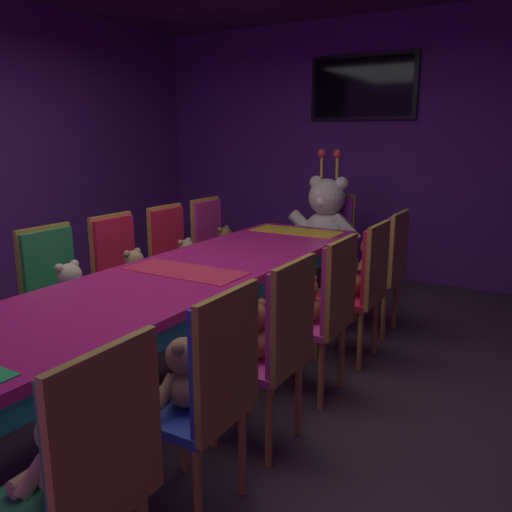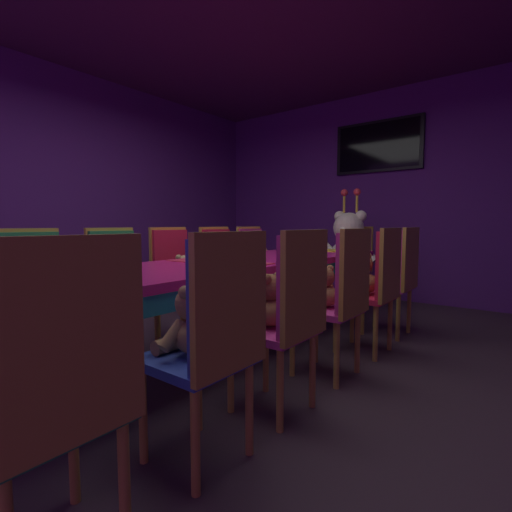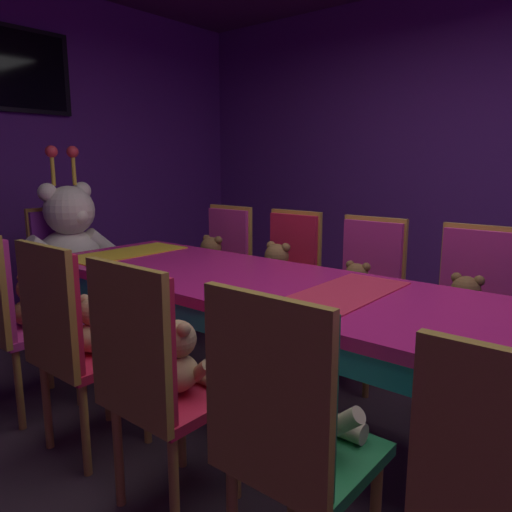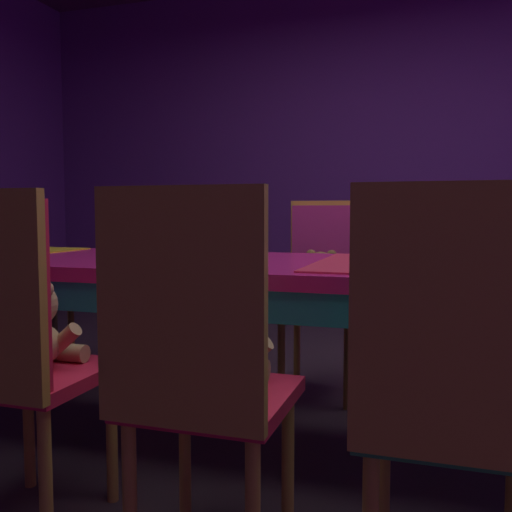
% 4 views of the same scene
% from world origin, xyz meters
% --- Properties ---
extents(ground_plane, '(7.90, 7.90, 0.00)m').
position_xyz_m(ground_plane, '(0.00, 0.00, 0.00)').
color(ground_plane, '#3F2D38').
extents(wall_right, '(0.12, 6.40, 2.80)m').
position_xyz_m(wall_right, '(2.60, 0.00, 1.40)').
color(wall_right, '#59267F').
rests_on(wall_right, ground_plane).
extents(banquet_table, '(0.90, 3.67, 0.75)m').
position_xyz_m(banquet_table, '(0.00, 0.00, 0.66)').
color(banquet_table, '#C61E72').
rests_on(banquet_table, ground_plane).
extents(chair_left_2, '(0.42, 0.41, 0.98)m').
position_xyz_m(chair_left_2, '(-0.83, -0.29, 0.60)').
color(chair_left_2, '#268C4C').
rests_on(chair_left_2, ground_plane).
extents(teddy_left_2, '(0.26, 0.33, 0.32)m').
position_xyz_m(teddy_left_2, '(-0.68, -0.29, 0.59)').
color(teddy_left_2, beige).
rests_on(teddy_left_2, chair_left_2).
extents(chair_left_3, '(0.42, 0.41, 0.98)m').
position_xyz_m(chair_left_3, '(-0.83, 0.29, 0.60)').
color(chair_left_3, red).
rests_on(chair_left_3, ground_plane).
extents(teddy_left_3, '(0.23, 0.30, 0.29)m').
position_xyz_m(teddy_left_3, '(-0.69, 0.29, 0.58)').
color(teddy_left_3, tan).
rests_on(teddy_left_3, chair_left_3).
extents(chair_left_4, '(0.42, 0.41, 0.98)m').
position_xyz_m(chair_left_4, '(-0.81, 0.88, 0.60)').
color(chair_left_4, red).
rests_on(chair_left_4, ground_plane).
extents(teddy_left_4, '(0.22, 0.28, 0.27)m').
position_xyz_m(teddy_left_4, '(-0.67, 0.88, 0.57)').
color(teddy_left_4, tan).
rests_on(teddy_left_4, chair_left_4).
extents(chair_right_2, '(0.42, 0.41, 0.98)m').
position_xyz_m(chair_right_2, '(0.83, -0.33, 0.60)').
color(chair_right_2, '#CC338C').
rests_on(chair_right_2, ground_plane).
extents(teddy_right_2, '(0.24, 0.31, 0.30)m').
position_xyz_m(teddy_right_2, '(0.68, -0.33, 0.59)').
color(teddy_right_2, brown).
rests_on(teddy_right_2, chair_right_2).
extents(chair_right_3, '(0.42, 0.41, 0.98)m').
position_xyz_m(chair_right_3, '(0.83, 0.29, 0.60)').
color(chair_right_3, '#CC338C').
rests_on(chair_right_3, ground_plane).
extents(teddy_right_3, '(0.23, 0.30, 0.28)m').
position_xyz_m(teddy_right_3, '(0.69, 0.29, 0.58)').
color(teddy_right_3, brown).
rests_on(teddy_right_3, chair_right_3).
extents(chair_right_4, '(0.42, 0.41, 0.98)m').
position_xyz_m(chair_right_4, '(0.85, 0.89, 0.60)').
color(chair_right_4, red).
rests_on(chair_right_4, ground_plane).
extents(teddy_right_4, '(0.27, 0.35, 0.33)m').
position_xyz_m(teddy_right_4, '(0.70, 0.89, 0.60)').
color(teddy_right_4, olive).
rests_on(teddy_right_4, chair_right_4).
extents(chair_right_5, '(0.42, 0.41, 0.98)m').
position_xyz_m(chair_right_5, '(0.83, 1.49, 0.60)').
color(chair_right_5, '#CC338C').
rests_on(chair_right_5, ground_plane).
extents(teddy_right_5, '(0.26, 0.34, 0.32)m').
position_xyz_m(teddy_right_5, '(0.68, 1.49, 0.60)').
color(teddy_right_5, brown).
rests_on(teddy_right_5, chair_right_5).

